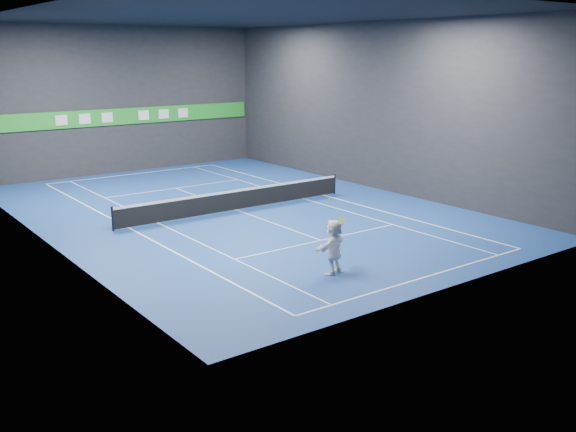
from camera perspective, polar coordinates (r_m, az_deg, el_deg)
ground at (r=31.02m, az=-4.58°, el=0.53°), size 26.00×26.00×0.00m
ceiling at (r=30.17m, az=-4.94°, el=17.37°), size 26.00×26.00×0.00m
wall_back at (r=41.83m, az=-14.38°, el=9.95°), size 18.00×0.10×9.00m
wall_front at (r=20.49m, az=15.00°, el=5.77°), size 18.00×0.10×9.00m
wall_left at (r=26.65m, az=-21.52°, el=7.14°), size 0.10×26.00×9.00m
wall_right at (r=35.82m, az=7.72°, el=9.60°), size 0.10×26.00×9.00m
baseline_near at (r=22.25m, az=12.02°, el=-5.36°), size 10.98×0.08×0.01m
baseline_far at (r=41.37m, az=-13.40°, el=3.68°), size 10.98×0.08×0.01m
sideline_doubles_left at (r=28.59m, az=-13.94°, el=-1.05°), size 0.08×23.78×0.01m
sideline_doubles_right at (r=34.16m, az=3.24°, el=1.84°), size 0.08×23.78×0.01m
sideline_singles_left at (r=29.12m, az=-11.44°, el=-0.63°), size 0.06×23.78×0.01m
sideline_singles_right at (r=33.31m, az=1.41°, el=1.54°), size 0.06×23.78×0.01m
service_line_near at (r=25.99m, az=2.95°, el=-2.17°), size 8.23×0.06×0.01m
service_line_far at (r=36.47m, az=-9.95°, el=2.45°), size 8.23×0.06×0.01m
center_service_line at (r=31.02m, az=-4.58°, el=0.53°), size 0.06×12.80×0.01m
player at (r=21.94m, az=4.07°, el=-2.74°), size 1.85×1.18×1.91m
tennis_ball at (r=21.40m, az=3.83°, el=1.53°), size 0.07×0.07×0.07m
tennis_net at (r=30.89m, az=-4.60°, el=1.50°), size 12.50×0.10×1.07m
sponsor_banner at (r=41.85m, az=-14.26°, el=8.59°), size 17.64×0.11×1.00m
tennis_racket at (r=21.94m, az=4.61°, el=-0.64°), size 0.51×0.38×0.65m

